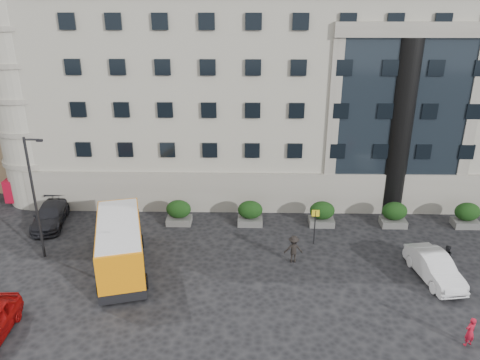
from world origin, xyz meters
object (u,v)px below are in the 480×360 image
object	(u,v)px
parked_car_d	(100,178)
street_lamp	(35,194)
hedge_d	(394,214)
pedestrian_a	(470,332)
hedge_a	(179,212)
minibus	(120,245)
hedge_b	(250,213)
bus_stop_sign	(315,221)
pedestrian_c	(294,249)
red_truck	(33,176)
white_taxi	(434,267)
hedge_c	(322,213)
hedge_e	(467,215)
pedestrian_b	(446,257)
parked_car_c	(50,215)

from	to	relation	value
parked_car_d	street_lamp	bearing A→B (deg)	-88.27
hedge_d	pedestrian_a	world-z (taller)	hedge_d
hedge_a	minibus	bearing A→B (deg)	-113.16
hedge_b	pedestrian_a	world-z (taller)	hedge_b
hedge_a	pedestrian_a	world-z (taller)	hedge_a
bus_stop_sign	street_lamp	bearing A→B (deg)	-173.46
pedestrian_c	hedge_a	bearing A→B (deg)	-34.42
red_truck	white_taxi	distance (m)	31.54
hedge_c	street_lamp	size ratio (longest dim) A/B	0.23
hedge_b	parked_car_d	size ratio (longest dim) A/B	0.34
hedge_c	minibus	bearing A→B (deg)	-154.79
hedge_b	hedge_a	bearing A→B (deg)	180.00
hedge_b	red_truck	size ratio (longest dim) A/B	0.33
red_truck	pedestrian_a	world-z (taller)	red_truck
hedge_c	hedge_d	bearing A→B (deg)	0.00
hedge_d	red_truck	world-z (taller)	red_truck
hedge_d	hedge_e	world-z (taller)	same
hedge_b	hedge_c	distance (m)	5.20
bus_stop_sign	hedge_c	bearing A→B (deg)	72.18
pedestrian_a	red_truck	bearing A→B (deg)	-52.48
hedge_e	bus_stop_sign	world-z (taller)	bus_stop_sign
street_lamp	pedestrian_b	world-z (taller)	street_lamp
parked_car_c	white_taxi	distance (m)	26.23
red_truck	minibus	bearing A→B (deg)	-48.77
hedge_d	bus_stop_sign	xyz separation A→B (m)	(-6.10, -2.80, 0.80)
hedge_d	street_lamp	xyz separation A→B (m)	(-23.54, -4.80, 3.44)
hedge_b	hedge_d	world-z (taller)	same
hedge_e	hedge_d	bearing A→B (deg)	180.00
red_truck	pedestrian_c	xyz separation A→B (m)	(20.91, -10.55, -0.62)
hedge_b	pedestrian_c	distance (m)	5.74
red_truck	pedestrian_c	size ratio (longest dim) A/B	3.07
pedestrian_b	parked_car_d	bearing A→B (deg)	-14.51
minibus	pedestrian_a	xyz separation A→B (m)	(18.32, -6.28, -0.92)
hedge_a	parked_car_c	xyz separation A→B (m)	(-9.36, -0.30, -0.20)
parked_car_c	pedestrian_a	xyz separation A→B (m)	(25.06, -12.11, 0.06)
hedge_b	parked_car_c	size ratio (longest dim) A/B	0.37
hedge_c	bus_stop_sign	size ratio (longest dim) A/B	0.73
hedge_c	white_taxi	size ratio (longest dim) A/B	0.39
parked_car_d	red_truck	bearing A→B (deg)	-161.40
street_lamp	parked_car_c	distance (m)	5.96
hedge_e	pedestrian_b	xyz separation A→B (m)	(-3.65, -5.65, -0.13)
hedge_d	hedge_e	xyz separation A→B (m)	(5.20, 0.00, 0.00)
hedge_c	pedestrian_b	size ratio (longest dim) A/B	1.16
hedge_e	pedestrian_a	size ratio (longest dim) A/B	1.18
parked_car_c	pedestrian_a	world-z (taller)	pedestrian_a
hedge_c	parked_car_c	world-z (taller)	hedge_c
hedge_d	red_truck	xyz separation A→B (m)	(-28.59, 5.49, 0.59)
hedge_e	white_taxi	world-z (taller)	hedge_e
white_taxi	parked_car_d	bearing A→B (deg)	140.90
white_taxi	pedestrian_c	distance (m)	8.31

